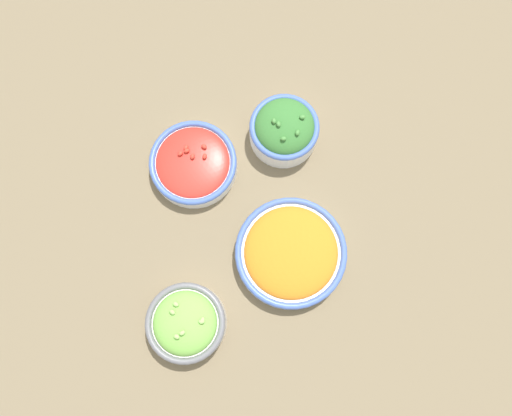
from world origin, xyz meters
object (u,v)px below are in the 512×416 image
at_px(bowl_carrots, 291,253).
at_px(bowl_cherry_tomatoes, 193,164).
at_px(bowl_lettuce, 186,323).
at_px(bowl_broccoli, 284,129).

bearing_deg(bowl_carrots, bowl_cherry_tomatoes, 41.70).
bearing_deg(bowl_lettuce, bowl_cherry_tomatoes, -6.11).
distance_m(bowl_broccoli, bowl_lettuce, 0.40).
height_order(bowl_carrots, bowl_cherry_tomatoes, bowl_carrots).
distance_m(bowl_carrots, bowl_lettuce, 0.23).
distance_m(bowl_broccoli, bowl_carrots, 0.24).
bearing_deg(bowl_cherry_tomatoes, bowl_carrots, -138.30).
bearing_deg(bowl_broccoli, bowl_cherry_tomatoes, 104.66).
bearing_deg(bowl_cherry_tomatoes, bowl_broccoli, -75.34).
bearing_deg(bowl_broccoli, bowl_lettuce, 148.41).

